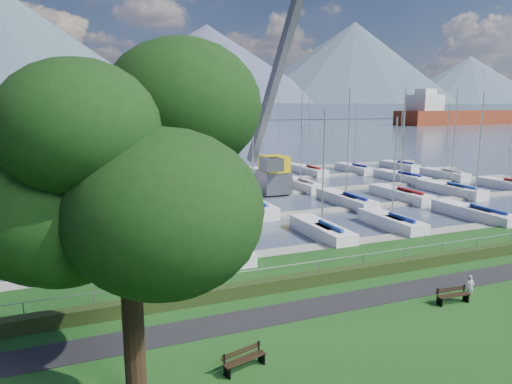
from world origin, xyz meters
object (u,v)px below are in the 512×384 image
bench_right (452,295)px  tree (109,174)px  person (470,284)px  bench_left (244,359)px  crane (274,145)px

bench_right → tree: bearing=-165.4°
bench_right → person: person is taller
bench_right → tree: size_ratio=0.15×
bench_right → bench_left: bearing=-167.4°
bench_left → bench_right: (11.83, 1.61, 0.00)m
bench_left → person: size_ratio=1.50×
bench_right → crane: 33.13m
tree → crane: size_ratio=0.56×
bench_right → crane: (4.56, 32.44, 4.91)m
tree → bench_right: bearing=9.8°
tree → person: bearing=10.2°
crane → bench_left: bearing=-115.2°
bench_right → crane: bearing=86.8°
person → tree: 19.67m
bench_right → crane: crane is taller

